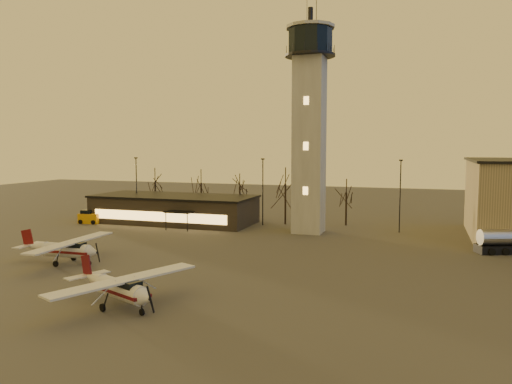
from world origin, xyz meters
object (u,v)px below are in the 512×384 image
Objects in this scene: cessna_rear at (68,253)px; fuel_truck at (510,244)px; terminal at (174,209)px; service_cart at (90,218)px; control_tower at (309,114)px; cessna_front at (122,293)px.

cessna_rear is 1.60× the size of fuel_truck.
terminal is at bearing 148.74° from fuel_truck.
cessna_rear reaches higher than service_cart.
service_cart is (-15.08, 23.24, -0.36)m from cessna_rear.
cessna_rear is (3.01, -28.22, -1.00)m from terminal.
control_tower reaches higher than fuel_truck.
control_tower is at bearing 103.82° from cessna_front.
cessna_front reaches higher than fuel_truck.
terminal is (-21.99, 1.98, -14.17)m from control_tower.
cessna_front reaches higher than service_cart.
fuel_truck reaches higher than service_cart.
cessna_rear is 27.71m from service_cart.
terminal is at bearing 18.16° from service_cart.
cessna_front is 42.89m from fuel_truck.
control_tower is at bearing 52.31° from cessna_rear.
terminal is 41.79m from cessna_front.
cessna_front is at bearing -156.18° from fuel_truck.
fuel_truck is (30.16, 30.49, -0.07)m from cessna_front.
cessna_rear is at bearing -125.88° from control_tower.
control_tower is 2.66× the size of cessna_rear.
cessna_front is 1.55× the size of fuel_truck.
terminal is 2.07× the size of cessna_rear.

